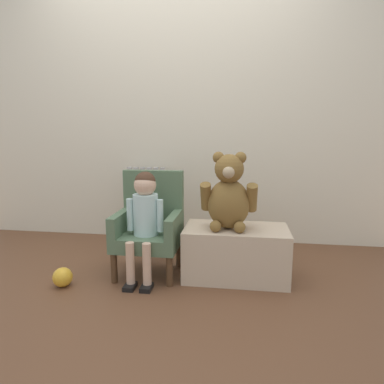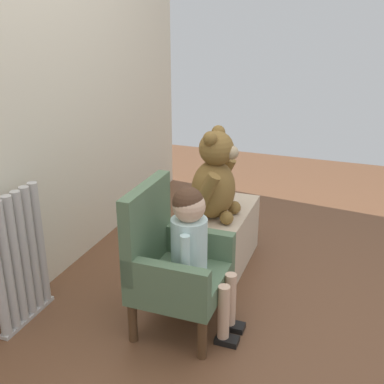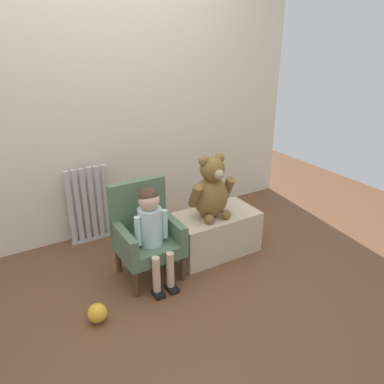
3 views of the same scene
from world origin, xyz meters
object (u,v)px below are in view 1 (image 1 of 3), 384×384
radiator (147,204)px  large_teddy_bear (229,195)px  child_armchair (150,225)px  low_bench (236,253)px  toy_ball (63,277)px  child_figure (145,210)px

radiator → large_teddy_bear: large_teddy_bear is taller
child_armchair → low_bench: child_armchair is taller
radiator → toy_ball: bearing=-105.2°
low_bench → large_teddy_bear: 0.41m
child_armchair → child_figure: 0.18m
child_figure → large_teddy_bear: large_teddy_bear is taller
radiator → child_figure: child_figure is taller
child_armchair → child_figure: (-0.00, -0.12, 0.14)m
child_armchair → toy_ball: 0.66m
child_figure → large_teddy_bear: size_ratio=1.43×
child_armchair → large_teddy_bear: 0.61m
radiator → low_bench: radiator is taller
child_armchair → child_figure: child_figure is taller
toy_ball → low_bench: bearing=15.8°
radiator → low_bench: 1.11m
child_figure → large_teddy_bear: bearing=8.2°
radiator → toy_ball: radiator is taller
child_figure → toy_ball: child_figure is taller
radiator → toy_ball: 1.11m
radiator → low_bench: (0.83, -0.72, -0.16)m
large_teddy_bear → child_figure: bearing=-171.8°
child_armchair → child_figure: size_ratio=0.98×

